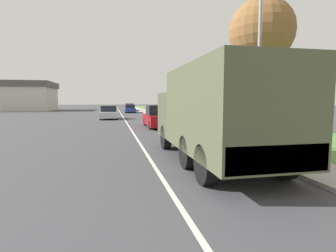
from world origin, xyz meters
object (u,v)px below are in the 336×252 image
at_px(car_second_ahead, 109,113).
at_px(lamp_post, 255,49).
at_px(car_third_ahead, 130,109).
at_px(car_nearest_ahead, 158,117).
at_px(military_truck, 215,112).
at_px(car_fourth_ahead, 129,107).

height_order(car_second_ahead, lamp_post, lamp_post).
height_order(car_second_ahead, car_third_ahead, car_second_ahead).
bearing_deg(car_nearest_ahead, military_truck, -90.44).
xyz_separation_m(car_nearest_ahead, lamp_post, (2.38, -9.96, 3.45)).
height_order(car_nearest_ahead, car_fourth_ahead, car_nearest_ahead).
relative_size(car_second_ahead, lamp_post, 0.60).
bearing_deg(car_nearest_ahead, car_second_ahead, 111.41).
bearing_deg(car_second_ahead, lamp_post, -72.53).
xyz_separation_m(car_nearest_ahead, car_fourth_ahead, (-0.12, 32.14, -0.12)).
distance_m(military_truck, car_nearest_ahead, 11.94).
distance_m(military_truck, car_second_ahead, 22.00).
height_order(car_third_ahead, car_fourth_ahead, car_fourth_ahead).
bearing_deg(lamp_post, military_truck, -141.95).
bearing_deg(car_fourth_ahead, military_truck, -89.96).
bearing_deg(car_fourth_ahead, car_nearest_ahead, -89.78).
xyz_separation_m(military_truck, car_third_ahead, (-0.46, 35.82, -1.08)).
bearing_deg(car_second_ahead, military_truck, -80.22).
relative_size(military_truck, car_third_ahead, 1.87).
relative_size(car_second_ahead, car_third_ahead, 1.04).
bearing_deg(lamp_post, car_third_ahead, 94.95).
relative_size(car_nearest_ahead, car_third_ahead, 1.21).
bearing_deg(lamp_post, car_fourth_ahead, 93.40).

